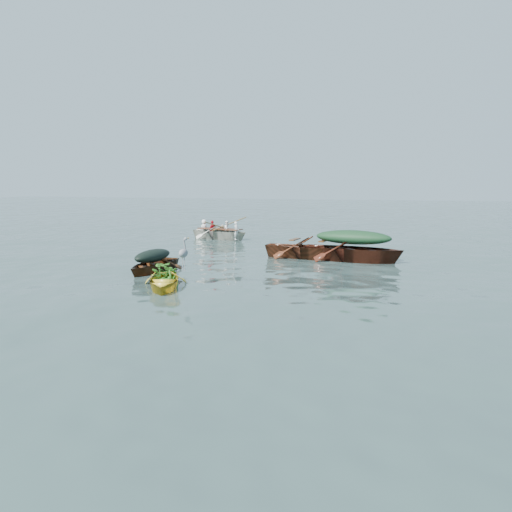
{
  "coord_description": "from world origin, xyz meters",
  "views": [
    {
      "loc": [
        4.92,
        -13.99,
        2.89
      ],
      "look_at": [
        0.1,
        1.37,
        0.5
      ],
      "focal_mm": 35.0,
      "sensor_mm": 36.0,
      "label": 1
    }
  ],
  "objects_px": {
    "green_tarp_boat": "(352,261)",
    "rowed_boat": "(220,239)",
    "yellow_dinghy": "(164,288)",
    "open_wooden_boat": "(309,258)",
    "dark_covered_boat": "(153,272)",
    "heron": "(183,258)"
  },
  "relations": [
    {
      "from": "dark_covered_boat",
      "to": "open_wooden_boat",
      "type": "bearing_deg",
      "value": 49.92
    },
    {
      "from": "yellow_dinghy",
      "to": "open_wooden_boat",
      "type": "bearing_deg",
      "value": 44.21
    },
    {
      "from": "green_tarp_boat",
      "to": "rowed_boat",
      "type": "height_order",
      "value": "green_tarp_boat"
    },
    {
      "from": "yellow_dinghy",
      "to": "dark_covered_boat",
      "type": "relative_size",
      "value": 0.86
    },
    {
      "from": "green_tarp_boat",
      "to": "heron",
      "type": "bearing_deg",
      "value": 153.73
    },
    {
      "from": "yellow_dinghy",
      "to": "open_wooden_boat",
      "type": "relative_size",
      "value": 0.58
    },
    {
      "from": "green_tarp_boat",
      "to": "rowed_boat",
      "type": "relative_size",
      "value": 1.17
    },
    {
      "from": "heron",
      "to": "rowed_boat",
      "type": "bearing_deg",
      "value": 83.67
    },
    {
      "from": "rowed_boat",
      "to": "yellow_dinghy",
      "type": "bearing_deg",
      "value": -152.94
    },
    {
      "from": "dark_covered_boat",
      "to": "open_wooden_boat",
      "type": "height_order",
      "value": "open_wooden_boat"
    },
    {
      "from": "dark_covered_boat",
      "to": "green_tarp_boat",
      "type": "height_order",
      "value": "green_tarp_boat"
    },
    {
      "from": "rowed_boat",
      "to": "heron",
      "type": "distance_m",
      "value": 11.79
    },
    {
      "from": "open_wooden_boat",
      "to": "heron",
      "type": "bearing_deg",
      "value": 167.0
    },
    {
      "from": "yellow_dinghy",
      "to": "open_wooden_boat",
      "type": "height_order",
      "value": "open_wooden_boat"
    },
    {
      "from": "yellow_dinghy",
      "to": "heron",
      "type": "height_order",
      "value": "heron"
    },
    {
      "from": "heron",
      "to": "yellow_dinghy",
      "type": "bearing_deg",
      "value": -174.81
    },
    {
      "from": "yellow_dinghy",
      "to": "rowed_boat",
      "type": "bearing_deg",
      "value": 81.06
    },
    {
      "from": "dark_covered_boat",
      "to": "open_wooden_boat",
      "type": "relative_size",
      "value": 0.68
    },
    {
      "from": "dark_covered_boat",
      "to": "rowed_boat",
      "type": "relative_size",
      "value": 0.75
    },
    {
      "from": "open_wooden_boat",
      "to": "heron",
      "type": "distance_m",
      "value": 6.7
    },
    {
      "from": "open_wooden_boat",
      "to": "rowed_boat",
      "type": "relative_size",
      "value": 1.1
    },
    {
      "from": "green_tarp_boat",
      "to": "heron",
      "type": "relative_size",
      "value": 5.51
    }
  ]
}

